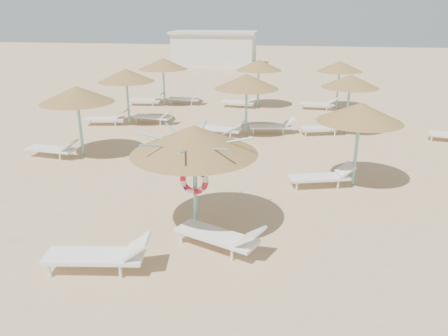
# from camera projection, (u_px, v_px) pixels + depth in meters

# --- Properties ---
(ground) EXTENTS (120.00, 120.00, 0.00)m
(ground) POSITION_uv_depth(u_px,v_px,m) (192.00, 237.00, 10.96)
(ground) COLOR tan
(ground) RESTS_ON ground
(main_palapa) EXTENTS (3.11, 3.11, 2.79)m
(main_palapa) POSITION_uv_depth(u_px,v_px,m) (194.00, 140.00, 10.46)
(main_palapa) COLOR #6FBEC1
(main_palapa) RESTS_ON ground
(lounger_main_a) EXTENTS (2.36, 1.00, 0.83)m
(lounger_main_a) POSITION_uv_depth(u_px,v_px,m) (101.00, 255.00, 9.40)
(lounger_main_a) COLOR white
(lounger_main_a) RESTS_ON ground
(lounger_main_b) EXTENTS (2.27, 1.44, 0.79)m
(lounger_main_b) POSITION_uv_depth(u_px,v_px,m) (222.00, 236.00, 10.21)
(lounger_main_b) COLOR white
(lounger_main_b) RESTS_ON ground
(palapa_field) EXTENTS (20.02, 14.15, 2.72)m
(palapa_field) POSITION_uv_depth(u_px,v_px,m) (265.00, 81.00, 19.58)
(palapa_field) COLOR #6FBEC1
(palapa_field) RESTS_ON ground
(service_hut) EXTENTS (8.40, 4.40, 3.25)m
(service_hut) POSITION_uv_depth(u_px,v_px,m) (215.00, 48.00, 43.73)
(service_hut) COLOR silver
(service_hut) RESTS_ON ground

